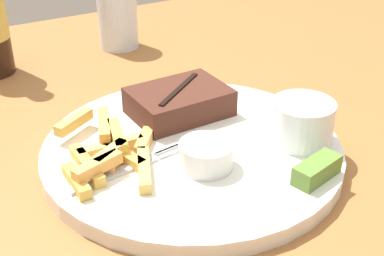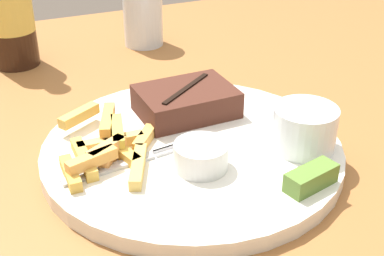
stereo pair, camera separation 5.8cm
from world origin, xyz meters
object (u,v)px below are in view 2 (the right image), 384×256
object	(u,v)px
coleslaw_cup	(305,126)
drinking_glass	(143,13)
beer_bottle	(8,9)
steak_portion	(186,101)
fork_utensil	(119,165)
dinner_plate	(192,151)
dipping_sauce_cup	(201,155)
pickle_spear	(311,178)

from	to	relation	value
coleslaw_cup	drinking_glass	distance (m)	0.42
beer_bottle	drinking_glass	size ratio (longest dim) A/B	2.28
steak_portion	fork_utensil	size ratio (longest dim) A/B	0.86
dinner_plate	dipping_sauce_cup	distance (m)	0.05
coleslaw_cup	fork_utensil	xyz separation A→B (m)	(-0.19, 0.04, -0.03)
dipping_sauce_cup	steak_portion	bearing A→B (deg)	74.14
coleslaw_cup	steak_portion	bearing A→B (deg)	124.35
beer_bottle	drinking_glass	xyz separation A→B (m)	(0.21, 0.00, -0.03)
steak_portion	dinner_plate	bearing A→B (deg)	-107.98
coleslaw_cup	dipping_sauce_cup	xyz separation A→B (m)	(-0.12, 0.01, -0.01)
pickle_spear	beer_bottle	world-z (taller)	beer_bottle
dinner_plate	fork_utensil	distance (m)	0.09
coleslaw_cup	pickle_spear	bearing A→B (deg)	-117.79
dinner_plate	fork_utensil	world-z (taller)	fork_utensil
pickle_spear	beer_bottle	bearing A→B (deg)	114.21
coleslaw_cup	dinner_plate	bearing A→B (deg)	153.02
coleslaw_cup	beer_bottle	world-z (taller)	beer_bottle
steak_portion	fork_utensil	xyz separation A→B (m)	(-0.11, -0.08, -0.01)
dinner_plate	steak_portion	size ratio (longest dim) A/B	2.86
pickle_spear	coleslaw_cup	bearing A→B (deg)	62.21
dinner_plate	drinking_glass	size ratio (longest dim) A/B	3.08
fork_utensil	coleslaw_cup	bearing A→B (deg)	-20.17
dinner_plate	fork_utensil	bearing A→B (deg)	-172.20
dipping_sauce_cup	beer_bottle	size ratio (longest dim) A/B	0.23
dinner_plate	drinking_glass	world-z (taller)	drinking_glass
beer_bottle	dinner_plate	bearing A→B (deg)	-68.44
fork_utensil	beer_bottle	xyz separation A→B (m)	(-0.05, 0.37, 0.07)
coleslaw_cup	beer_bottle	xyz separation A→B (m)	(-0.25, 0.41, 0.04)
dinner_plate	dipping_sauce_cup	xyz separation A→B (m)	(-0.01, -0.05, 0.02)
steak_portion	pickle_spear	xyz separation A→B (m)	(0.05, -0.19, -0.01)
dinner_plate	beer_bottle	world-z (taller)	beer_bottle
steak_portion	beer_bottle	world-z (taller)	beer_bottle
dinner_plate	pickle_spear	size ratio (longest dim) A/B	5.56
beer_bottle	drinking_glass	bearing A→B (deg)	1.22
steak_portion	pickle_spear	world-z (taller)	steak_portion
steak_portion	coleslaw_cup	size ratio (longest dim) A/B	1.67
dinner_plate	beer_bottle	size ratio (longest dim) A/B	1.35
coleslaw_cup	pickle_spear	distance (m)	0.07
beer_bottle	coleslaw_cup	bearing A→B (deg)	-58.90
steak_portion	coleslaw_cup	world-z (taller)	coleslaw_cup
dipping_sauce_cup	beer_bottle	xyz separation A→B (m)	(-0.13, 0.40, 0.05)
pickle_spear	drinking_glass	bearing A→B (deg)	90.52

